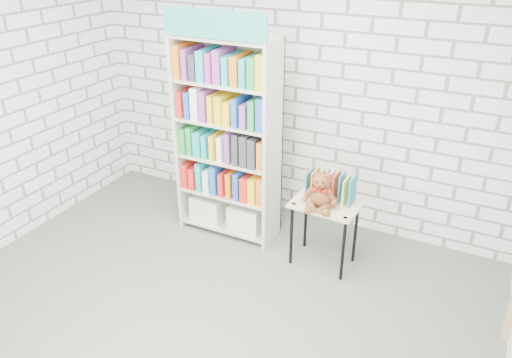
% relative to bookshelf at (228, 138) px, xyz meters
% --- Properties ---
extents(ground, '(4.50, 4.50, 0.00)m').
position_rel_bookshelf_xyz_m(ground, '(0.42, -1.36, -1.01)').
color(ground, '#515B4D').
rests_on(ground, ground).
extents(room_shell, '(4.52, 4.02, 2.81)m').
position_rel_bookshelf_xyz_m(room_shell, '(0.42, -1.36, 0.77)').
color(room_shell, silver).
rests_on(room_shell, ground).
extents(bookshelf, '(0.99, 0.38, 2.22)m').
position_rel_bookshelf_xyz_m(bookshelf, '(0.00, 0.00, 0.00)').
color(bookshelf, beige).
rests_on(bookshelf, ground).
extents(display_table, '(0.61, 0.44, 0.63)m').
position_rel_bookshelf_xyz_m(display_table, '(1.06, -0.12, -0.47)').
color(display_table, '#D5BD80').
rests_on(display_table, ground).
extents(table_books, '(0.42, 0.20, 0.24)m').
position_rel_bookshelf_xyz_m(table_books, '(1.06, -0.03, -0.26)').
color(table_books, teal).
rests_on(table_books, display_table).
extents(teddy_bear, '(0.30, 0.29, 0.33)m').
position_rel_bookshelf_xyz_m(teddy_bear, '(1.03, -0.22, -0.25)').
color(teddy_bear, brown).
rests_on(teddy_bear, display_table).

